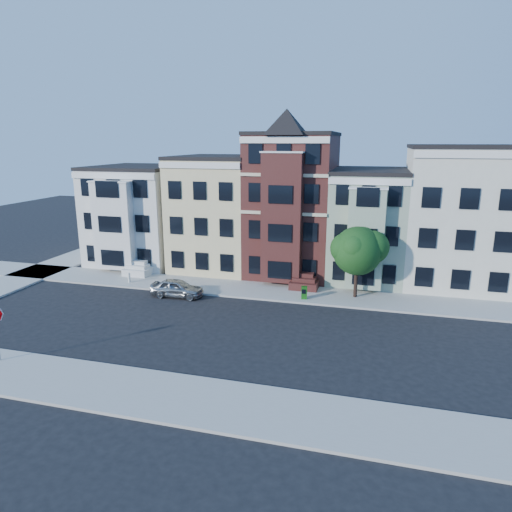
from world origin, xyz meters
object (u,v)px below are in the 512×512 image
(parked_car, at_px, (177,288))
(newspaper_box, at_px, (304,293))
(street_tree, at_px, (357,254))
(fire_hydrant, at_px, (129,279))

(parked_car, xyz_separation_m, newspaper_box, (9.52, 1.63, -0.06))
(street_tree, bearing_deg, parked_car, -166.97)
(street_tree, relative_size, newspaper_box, 7.01)
(newspaper_box, bearing_deg, fire_hydrant, 170.76)
(street_tree, height_order, parked_car, street_tree)
(newspaper_box, bearing_deg, parked_car, -178.57)
(parked_car, bearing_deg, street_tree, -79.08)
(street_tree, distance_m, newspaper_box, 4.84)
(fire_hydrant, bearing_deg, street_tree, 3.66)
(parked_car, bearing_deg, fire_hydrant, 67.97)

